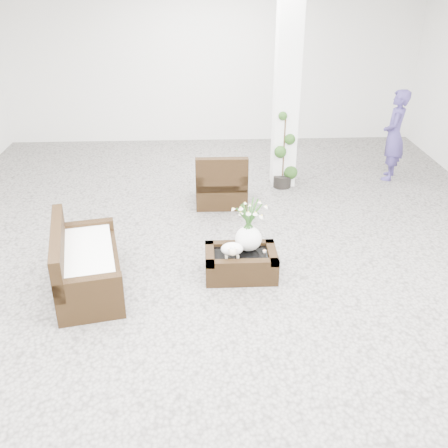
{
  "coord_description": "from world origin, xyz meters",
  "views": [
    {
      "loc": [
        -0.28,
        -6.0,
        3.56
      ],
      "look_at": [
        0.0,
        -0.1,
        0.62
      ],
      "focal_mm": 41.68,
      "sensor_mm": 36.0,
      "label": 1
    }
  ],
  "objects_px": {
    "loveseat": "(87,258)",
    "topiary": "(284,151)",
    "armchair": "(221,177)",
    "coffee_table": "(241,264)"
  },
  "relations": [
    {
      "from": "loveseat",
      "to": "topiary",
      "type": "xyz_separation_m",
      "value": [
        2.85,
        3.13,
        0.26
      ]
    },
    {
      "from": "coffee_table",
      "to": "armchair",
      "type": "distance_m",
      "value": 2.34
    },
    {
      "from": "armchair",
      "to": "topiary",
      "type": "distance_m",
      "value": 1.3
    },
    {
      "from": "armchair",
      "to": "topiary",
      "type": "relative_size",
      "value": 0.66
    },
    {
      "from": "armchair",
      "to": "loveseat",
      "type": "height_order",
      "value": "armchair"
    },
    {
      "from": "coffee_table",
      "to": "armchair",
      "type": "relative_size",
      "value": 1.02
    },
    {
      "from": "coffee_table",
      "to": "loveseat",
      "type": "bearing_deg",
      "value": -174.3
    },
    {
      "from": "coffee_table",
      "to": "loveseat",
      "type": "distance_m",
      "value": 1.9
    },
    {
      "from": "coffee_table",
      "to": "topiary",
      "type": "bearing_deg",
      "value": 71.75
    },
    {
      "from": "topiary",
      "to": "armchair",
      "type": "bearing_deg",
      "value": -150.72
    }
  ]
}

